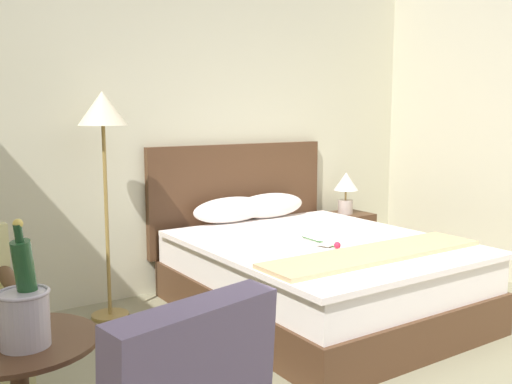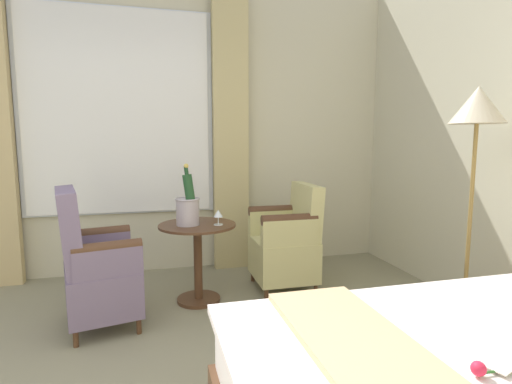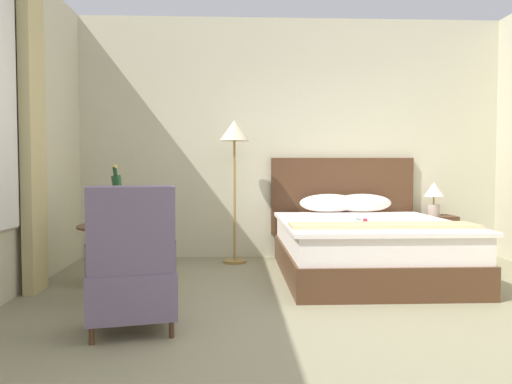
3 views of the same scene
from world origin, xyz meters
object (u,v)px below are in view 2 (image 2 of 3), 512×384
at_px(armchair_facing_bed, 95,269).
at_px(armchair_by_window, 287,243).
at_px(wine_glass_near_bucket, 218,214).
at_px(floor_lamp_brass, 477,125).
at_px(side_table_round, 198,253).
at_px(champagne_bucket, 188,207).
at_px(wine_glass_near_edge, 193,209).

bearing_deg(armchair_facing_bed, armchair_by_window, 103.67).
distance_m(wine_glass_near_bucket, armchair_facing_bed, 1.00).
bearing_deg(armchair_facing_bed, floor_lamp_brass, 74.47).
relative_size(side_table_round, armchair_by_window, 0.69).
xyz_separation_m(floor_lamp_brass, champagne_bucket, (-0.96, -1.85, -0.64)).
distance_m(armchair_by_window, armchair_facing_bed, 1.63).
bearing_deg(armchair_by_window, wine_glass_near_bucket, -74.08).
bearing_deg(side_table_round, armchair_by_window, 97.73).
bearing_deg(armchair_by_window, champagne_bucket, -81.71).
height_order(floor_lamp_brass, champagne_bucket, floor_lamp_brass).
xyz_separation_m(wine_glass_near_bucket, armchair_facing_bed, (0.20, -0.93, -0.32)).
bearing_deg(floor_lamp_brass, wine_glass_near_bucket, -119.25).
height_order(side_table_round, armchair_by_window, armchair_by_window).
distance_m(side_table_round, armchair_by_window, 0.83).
bearing_deg(armchair_facing_bed, wine_glass_near_edge, 121.28).
height_order(champagne_bucket, wine_glass_near_bucket, champagne_bucket).
distance_m(floor_lamp_brass, side_table_round, 2.28).
height_order(side_table_round, armchair_facing_bed, armchair_facing_bed).
bearing_deg(floor_lamp_brass, armchair_facing_bed, -105.53).
bearing_deg(wine_glass_near_edge, floor_lamp_brass, 57.09).
relative_size(floor_lamp_brass, armchair_facing_bed, 1.67).
relative_size(floor_lamp_brass, wine_glass_near_bucket, 13.51).
bearing_deg(champagne_bucket, armchair_by_window, 98.29).
bearing_deg(side_table_round, champagne_bucket, -75.64).
height_order(wine_glass_near_edge, armchair_facing_bed, armchair_facing_bed).
bearing_deg(champagne_bucket, floor_lamp_brass, 62.56).
bearing_deg(floor_lamp_brass, champagne_bucket, -117.44).
relative_size(wine_glass_near_edge, armchair_by_window, 0.15).
relative_size(wine_glass_near_bucket, wine_glass_near_edge, 0.88).
relative_size(side_table_round, wine_glass_near_bucket, 5.24).
relative_size(floor_lamp_brass, armchair_by_window, 1.78).
distance_m(side_table_round, wine_glass_near_bucket, 0.38).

